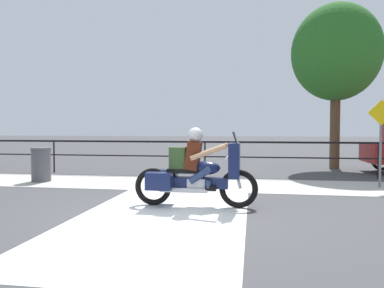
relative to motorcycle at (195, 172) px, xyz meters
name	(u,v)px	position (x,y,z in m)	size (l,w,h in m)	color
ground_plane	(168,213)	(-0.40, -0.61, -0.67)	(120.00, 120.00, 0.00)	#424244
sidewalk_band	(196,184)	(-0.40, 2.79, -0.67)	(44.00, 2.40, 0.01)	#B7B2A8
crosswalk_band	(163,215)	(-0.44, -0.81, -0.67)	(2.84, 6.00, 0.01)	silver
fence_railing	(205,148)	(-0.40, 4.61, 0.19)	(36.00, 0.05, 1.09)	black
motorcycle	(195,172)	(0.00, 0.00, 0.00)	(2.37, 0.76, 1.51)	black
trash_bin	(41,165)	(-4.75, 2.59, -0.19)	(0.55, 0.55, 0.95)	#515156
street_sign	(381,133)	(4.24, 3.00, 0.69)	(0.64, 0.06, 2.20)	slate
tree_behind_sign	(336,53)	(4.06, 7.43, 3.56)	(3.20, 3.20, 6.02)	brown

